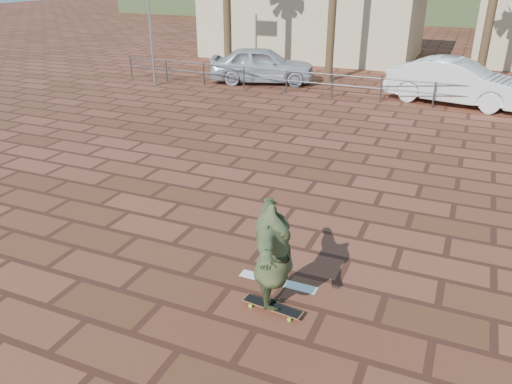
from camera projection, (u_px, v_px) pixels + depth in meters
ground at (267, 242)px, 9.96m from camera, size 120.00×120.00×0.00m
paint_stripe at (278, 282)px, 8.70m from camera, size 1.40×0.22×0.01m
guardrail at (382, 86)px, 19.69m from camera, size 24.06×0.06×1.00m
building_west at (314, 15)px, 29.53m from camera, size 12.60×7.60×4.50m
longboard at (272, 307)px, 7.94m from camera, size 1.02×0.32×0.10m
skateboarder at (273, 257)px, 7.56m from camera, size 1.35×2.28×1.80m
car_silver at (262, 65)px, 23.00m from camera, size 5.17×3.32×1.64m
car_white at (456, 82)px, 19.49m from camera, size 5.48×2.75×1.72m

